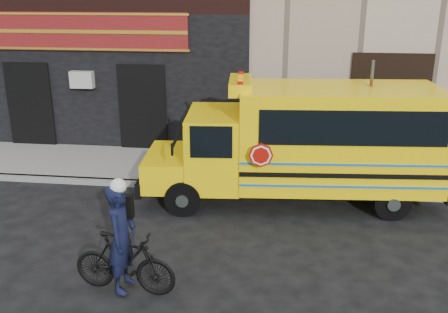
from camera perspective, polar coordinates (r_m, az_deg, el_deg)
ground at (r=10.24m, az=0.22°, el=-9.49°), size 120.00×120.00×0.00m
curb at (r=12.56m, az=1.67°, el=-3.65°), size 40.00×0.20×0.15m
sidewalk at (r=13.95m, az=2.27°, el=-1.34°), size 40.00×3.00×0.15m
school_bus at (r=11.70m, az=9.60°, el=1.87°), size 7.05×2.76×2.92m
sign_pole at (r=12.11m, az=16.08°, el=3.49°), size 0.07×0.29×3.31m
bicycle at (r=8.57m, az=-11.32°, el=-11.84°), size 1.81×0.69×1.06m
cyclist at (r=8.40m, az=-11.57°, el=-9.44°), size 0.48×0.70×1.86m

